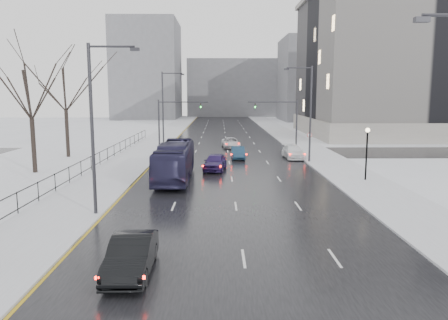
{
  "coord_description": "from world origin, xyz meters",
  "views": [
    {
      "loc": [
        -1.06,
        -5.21,
        7.17
      ],
      "look_at": [
        -0.72,
        25.55,
        2.5
      ],
      "focal_mm": 35.0,
      "sensor_mm": 36.0,
      "label": 1
    }
  ],
  "objects_px": {
    "lamppost_r_mid": "(367,146)",
    "mast_signal_right": "(288,119)",
    "tree_park_d": "(35,174)",
    "sedan_right_near": "(238,153)",
    "tree_park_e": "(69,158)",
    "no_uturn_sign": "(310,137)",
    "sedan_left_near": "(131,255)",
    "streetlight_l_near": "(96,121)",
    "sedan_center_near": "(215,162)",
    "bus": "(175,161)",
    "streetlight_l_far": "(165,106)",
    "streetlight_r_mid": "(308,109)",
    "sedan_right_far": "(293,152)",
    "sedan_right_cross": "(231,143)",
    "mast_signal_left": "(168,119)"
  },
  "relations": [
    {
      "from": "no_uturn_sign",
      "to": "sedan_center_near",
      "type": "xyz_separation_m",
      "value": [
        -10.66,
        -8.65,
        -1.47
      ]
    },
    {
      "from": "streetlight_l_far",
      "to": "sedan_right_far",
      "type": "xyz_separation_m",
      "value": [
        15.37,
        -9.07,
        -4.86
      ]
    },
    {
      "from": "sedan_center_near",
      "to": "lamppost_r_mid",
      "type": "bearing_deg",
      "value": -15.84
    },
    {
      "from": "streetlight_l_far",
      "to": "sedan_right_near",
      "type": "relative_size",
      "value": 2.44
    },
    {
      "from": "lamppost_r_mid",
      "to": "no_uturn_sign",
      "type": "bearing_deg",
      "value": 97.33
    },
    {
      "from": "streetlight_l_far",
      "to": "no_uturn_sign",
      "type": "xyz_separation_m",
      "value": [
        17.37,
        -8.0,
        -3.32
      ]
    },
    {
      "from": "tree_park_d",
      "to": "tree_park_e",
      "type": "height_order",
      "value": "tree_park_e"
    },
    {
      "from": "streetlight_l_far",
      "to": "sedan_right_cross",
      "type": "bearing_deg",
      "value": 5.49
    },
    {
      "from": "lamppost_r_mid",
      "to": "no_uturn_sign",
      "type": "xyz_separation_m",
      "value": [
        -1.8,
        14.0,
        -0.64
      ]
    },
    {
      "from": "streetlight_l_near",
      "to": "sedan_right_near",
      "type": "distance_m",
      "value": 24.97
    },
    {
      "from": "streetlight_r_mid",
      "to": "bus",
      "type": "xyz_separation_m",
      "value": [
        -12.97,
        -9.03,
        -4.03
      ]
    },
    {
      "from": "streetlight_r_mid",
      "to": "sedan_right_far",
      "type": "distance_m",
      "value": 5.76
    },
    {
      "from": "lamppost_r_mid",
      "to": "bus",
      "type": "distance_m",
      "value": 15.89
    },
    {
      "from": "tree_park_e",
      "to": "no_uturn_sign",
      "type": "relative_size",
      "value": 5.0
    },
    {
      "from": "sedan_left_near",
      "to": "sedan_right_cross",
      "type": "relative_size",
      "value": 0.96
    },
    {
      "from": "streetlight_l_far",
      "to": "sedan_center_near",
      "type": "distance_m",
      "value": 18.58
    },
    {
      "from": "streetlight_l_near",
      "to": "sedan_right_near",
      "type": "relative_size",
      "value": 2.44
    },
    {
      "from": "tree_park_d",
      "to": "streetlight_l_near",
      "type": "xyz_separation_m",
      "value": [
        9.63,
        -14.0,
        5.62
      ]
    },
    {
      "from": "tree_park_e",
      "to": "sedan_right_near",
      "type": "height_order",
      "value": "tree_park_e"
    },
    {
      "from": "tree_park_e",
      "to": "streetlight_l_near",
      "type": "bearing_deg",
      "value": -67.31
    },
    {
      "from": "no_uturn_sign",
      "to": "sedan_right_cross",
      "type": "relative_size",
      "value": 0.56
    },
    {
      "from": "streetlight_r_mid",
      "to": "streetlight_l_near",
      "type": "xyz_separation_m",
      "value": [
        -16.33,
        -20.0,
        0.0
      ]
    },
    {
      "from": "mast_signal_left",
      "to": "no_uturn_sign",
      "type": "xyz_separation_m",
      "value": [
        16.53,
        -4.0,
        -1.81
      ]
    },
    {
      "from": "streetlight_r_mid",
      "to": "bus",
      "type": "relative_size",
      "value": 0.9
    },
    {
      "from": "tree_park_e",
      "to": "sedan_right_cross",
      "type": "height_order",
      "value": "tree_park_e"
    },
    {
      "from": "mast_signal_left",
      "to": "sedan_right_near",
      "type": "height_order",
      "value": "mast_signal_left"
    },
    {
      "from": "bus",
      "to": "sedan_center_near",
      "type": "xyz_separation_m",
      "value": [
        3.34,
        4.38,
        -0.76
      ]
    },
    {
      "from": "streetlight_l_far",
      "to": "bus",
      "type": "bearing_deg",
      "value": -80.91
    },
    {
      "from": "no_uturn_sign",
      "to": "sedan_left_near",
      "type": "distance_m",
      "value": 35.37
    },
    {
      "from": "streetlight_r_mid",
      "to": "sedan_right_near",
      "type": "relative_size",
      "value": 2.44
    },
    {
      "from": "sedan_left_near",
      "to": "sedan_center_near",
      "type": "distance_m",
      "value": 24.1
    },
    {
      "from": "tree_park_d",
      "to": "sedan_center_near",
      "type": "relative_size",
      "value": 2.69
    },
    {
      "from": "lamppost_r_mid",
      "to": "mast_signal_right",
      "type": "distance_m",
      "value": 18.41
    },
    {
      "from": "tree_park_d",
      "to": "sedan_right_near",
      "type": "xyz_separation_m",
      "value": [
        18.82,
        8.7,
        0.72
      ]
    },
    {
      "from": "tree_park_e",
      "to": "tree_park_d",
      "type": "bearing_deg",
      "value": -87.71
    },
    {
      "from": "tree_park_d",
      "to": "lamppost_r_mid",
      "type": "bearing_deg",
      "value": -7.91
    },
    {
      "from": "sedan_right_far",
      "to": "sedan_right_cross",
      "type": "bearing_deg",
      "value": 120.9
    },
    {
      "from": "sedan_center_near",
      "to": "bus",
      "type": "bearing_deg",
      "value": -119.93
    },
    {
      "from": "mast_signal_right",
      "to": "sedan_right_far",
      "type": "height_order",
      "value": "mast_signal_right"
    },
    {
      "from": "mast_signal_right",
      "to": "no_uturn_sign",
      "type": "relative_size",
      "value": 2.41
    },
    {
      "from": "sedan_center_near",
      "to": "sedan_right_near",
      "type": "relative_size",
      "value": 1.13
    },
    {
      "from": "streetlight_r_mid",
      "to": "no_uturn_sign",
      "type": "xyz_separation_m",
      "value": [
        1.03,
        4.0,
        -3.32
      ]
    },
    {
      "from": "lamppost_r_mid",
      "to": "sedan_left_near",
      "type": "height_order",
      "value": "lamppost_r_mid"
    },
    {
      "from": "sedan_right_near",
      "to": "sedan_center_near",
      "type": "bearing_deg",
      "value": -109.26
    },
    {
      "from": "sedan_right_near",
      "to": "tree_park_e",
      "type": "bearing_deg",
      "value": 175.47
    },
    {
      "from": "tree_park_e",
      "to": "bus",
      "type": "xyz_separation_m",
      "value": [
        13.4,
        -13.03,
        1.59
      ]
    },
    {
      "from": "tree_park_e",
      "to": "bus",
      "type": "relative_size",
      "value": 1.21
    },
    {
      "from": "sedan_left_near",
      "to": "tree_park_d",
      "type": "bearing_deg",
      "value": 119.62
    },
    {
      "from": "streetlight_l_far",
      "to": "no_uturn_sign",
      "type": "relative_size",
      "value": 3.7
    },
    {
      "from": "tree_park_e",
      "to": "streetlight_r_mid",
      "type": "relative_size",
      "value": 1.35
    }
  ]
}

